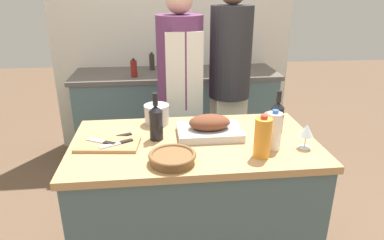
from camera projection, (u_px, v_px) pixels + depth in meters
The scene contains 21 objects.
kitchen_island at pixel (194, 205), 2.08m from camera, with size 1.37×0.76×0.86m.
back_counter at pixel (177, 114), 3.52m from camera, with size 1.99×0.60×0.89m.
back_wall at pixel (173, 27), 3.54m from camera, with size 2.49×0.10×2.55m.
roasting_pan at pixel (209, 128), 1.97m from camera, with size 0.37×0.25×0.13m.
wicker_basket at pixel (172, 158), 1.67m from camera, with size 0.24×0.24×0.05m.
cutting_board at pixel (108, 145), 1.86m from camera, with size 0.35×0.22×0.02m.
stock_pot at pixel (157, 114), 2.14m from camera, with size 0.16×0.16×0.15m.
mixing_bowl at pixel (274, 117), 2.19m from camera, with size 0.13×0.13×0.05m.
juice_jug at pixel (262, 138), 1.71m from camera, with size 0.08×0.08×0.22m.
milk_jug at pixel (274, 131), 1.79m from camera, with size 0.08×0.08×0.22m.
wine_bottle_green at pixel (156, 121), 1.91m from camera, with size 0.08×0.08×0.27m.
wine_bottle_dark at pixel (277, 117), 1.99m from camera, with size 0.07×0.07×0.26m.
wine_glass_left at pixel (307, 131), 1.80m from camera, with size 0.08×0.08×0.13m.
knife_chef at pixel (113, 137), 1.96m from camera, with size 0.23×0.12×0.01m.
knife_paring at pixel (118, 143), 1.84m from camera, with size 0.18×0.11×0.01m.
knife_bread at pixel (102, 142), 1.86m from camera, with size 0.17×0.11×0.01m.
condiment_bottle_tall at pixel (196, 61), 3.35m from camera, with size 0.05×0.05×0.21m.
condiment_bottle_short at pixel (152, 62), 3.41m from camera, with size 0.05×0.05×0.18m.
condiment_bottle_extra at pixel (134, 69), 3.15m from camera, with size 0.06×0.06×0.17m.
person_cook_aproned at pixel (180, 89), 2.66m from camera, with size 0.35×0.37×1.68m.
person_cook_guest at pixel (230, 80), 2.72m from camera, with size 0.33×0.33×1.75m.
Camera 1 is at (-0.20, -1.74, 1.67)m, focal length 32.00 mm.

